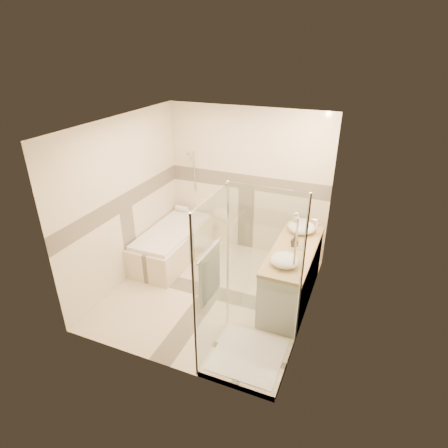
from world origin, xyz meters
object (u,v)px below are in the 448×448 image
at_px(vanity, 292,274).
at_px(vessel_sink_far, 285,260).
at_px(amenity_bottle_a, 294,242).
at_px(bathtub, 172,242).
at_px(vessel_sink_near, 301,227).
at_px(amenity_bottle_b, 295,241).
at_px(shower_enclosure, 242,320).

relative_size(vanity, vessel_sink_far, 4.35).
bearing_deg(amenity_bottle_a, bathtub, 172.11).
bearing_deg(vessel_sink_near, amenity_bottle_b, -90.00).
distance_m(vanity, vessel_sink_far, 0.68).
height_order(vessel_sink_near, vessel_sink_far, vessel_sink_near).
height_order(shower_enclosure, vessel_sink_near, shower_enclosure).
distance_m(shower_enclosure, vessel_sink_near, 1.86).
bearing_deg(amenity_bottle_a, vessel_sink_near, 90.00).
distance_m(vanity, amenity_bottle_a, 0.50).
height_order(shower_enclosure, amenity_bottle_a, shower_enclosure).
bearing_deg(bathtub, amenity_bottle_b, -7.18).
relative_size(vessel_sink_near, amenity_bottle_a, 2.79).
bearing_deg(bathtub, shower_enclosure, -41.10).
bearing_deg(vessel_sink_far, bathtub, 159.02).
xyz_separation_m(bathtub, vessel_sink_near, (2.13, 0.17, 0.62)).
relative_size(vessel_sink_near, vessel_sink_far, 1.09).
height_order(vessel_sink_near, amenity_bottle_a, vessel_sink_near).
height_order(vessel_sink_near, amenity_bottle_b, vessel_sink_near).
height_order(bathtub, amenity_bottle_b, amenity_bottle_b).
bearing_deg(vessel_sink_near, shower_enclosure, -98.68).
relative_size(bathtub, vessel_sink_far, 4.56).
bearing_deg(shower_enclosure, vanity, 77.03).
height_order(vanity, amenity_bottle_a, amenity_bottle_a).
xyz_separation_m(vanity, vessel_sink_near, (-0.02, 0.52, 0.51)).
bearing_deg(vessel_sink_far, vanity, 87.55).
height_order(vessel_sink_far, amenity_bottle_b, vessel_sink_far).
xyz_separation_m(bathtub, vessel_sink_far, (2.13, -0.82, 0.62)).
xyz_separation_m(bathtub, amenity_bottle_a, (2.13, -0.29, 0.62)).
height_order(amenity_bottle_a, amenity_bottle_b, amenity_bottle_a).
height_order(vessel_sink_far, amenity_bottle_a, vessel_sink_far).
xyz_separation_m(vessel_sink_near, vessel_sink_far, (0.00, -0.98, -0.01)).
bearing_deg(vessel_sink_near, bathtub, -175.56).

